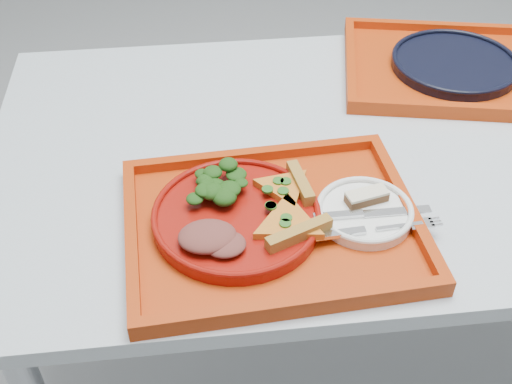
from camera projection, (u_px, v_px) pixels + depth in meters
ground at (376, 366)px, 1.68m from camera, size 10.00×10.00×0.00m
table at (420, 167)px, 1.24m from camera, size 1.60×0.80×0.75m
tray_main at (272, 227)px, 1.00m from camera, size 0.47×0.37×0.01m
tray_far at (453, 70)px, 1.35m from camera, size 0.51×0.44×0.01m
dinner_plate at (236, 218)px, 0.99m from camera, size 0.26×0.26×0.02m
side_plate at (364, 213)px, 1.00m from camera, size 0.15×0.15×0.01m
navy_plate at (454, 65)px, 1.34m from camera, size 0.26×0.26×0.02m
pizza_slice_a at (288, 221)px, 0.96m from camera, size 0.14×0.15×0.02m
pizza_slice_b at (285, 186)px, 1.02m from camera, size 0.12×0.11×0.02m
salad_heap at (218, 183)px, 1.00m from camera, size 0.10×0.09×0.05m
meat_portion at (207, 236)px, 0.93m from camera, size 0.09×0.07×0.03m
dessert_bar at (367, 197)px, 1.01m from camera, size 0.07×0.04×0.02m
knife at (373, 213)px, 0.99m from camera, size 0.19×0.02×0.01m
fork at (375, 229)px, 0.96m from camera, size 0.19×0.03×0.01m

